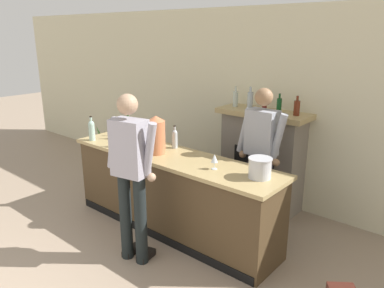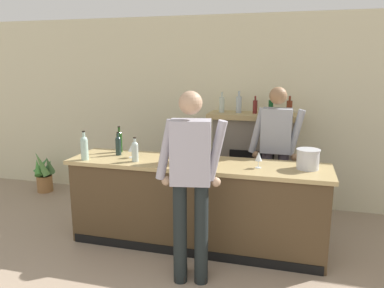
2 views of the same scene
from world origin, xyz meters
name	(u,v)px [view 1 (image 1 of 2)]	position (x,y,z in m)	size (l,w,h in m)	color
wall_back_panel	(250,105)	(0.00, 4.63, 1.38)	(12.00, 0.07, 2.75)	beige
bar_counter	(172,193)	(-0.11, 3.05, 0.50)	(2.92, 0.70, 0.99)	#483620
fireplace_stone	(262,158)	(0.38, 4.37, 0.71)	(1.26, 0.52, 1.69)	gray
potted_plant_corner	(104,144)	(-2.98, 4.18, 0.32)	(0.41, 0.43, 0.71)	#98683C
person_customer	(131,172)	(0.04, 2.30, 1.02)	(0.65, 0.36, 1.83)	black
person_bartender	(260,155)	(0.72, 3.73, 1.00)	(0.66, 0.31, 1.80)	#403B47
copper_dispenser	(156,135)	(-0.29, 2.98, 1.22)	(0.23, 0.26, 0.47)	#CD744B
ice_bucket_steel	(260,168)	(1.08, 3.10, 1.10)	(0.24, 0.24, 0.21)	silver
wine_bottle_merlot_tall	(175,138)	(-0.26, 3.29, 1.12)	(0.07, 0.07, 0.29)	#B3BBC1
wine_bottle_riesling_slim	(123,130)	(-1.10, 3.13, 1.12)	(0.07, 0.07, 0.28)	#1A2B29
wine_bottle_cabernet_heavy	(125,138)	(-0.78, 2.90, 1.12)	(0.08, 0.08, 0.28)	#A8BBB6
wine_bottle_port_short	(92,130)	(-1.36, 2.82, 1.14)	(0.08, 0.08, 0.33)	#9DBDB1
wine_bottle_burgundy_dark	(128,126)	(-1.15, 3.28, 1.13)	(0.07, 0.07, 0.32)	#1D4117
wine_glass_near_bucket	(214,159)	(0.58, 3.00, 1.11)	(0.07, 0.07, 0.17)	silver
wine_glass_mid_counter	(128,135)	(-0.89, 3.05, 1.10)	(0.09, 0.09, 0.16)	silver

